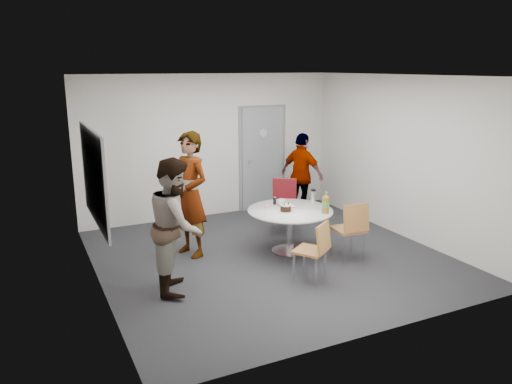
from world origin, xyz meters
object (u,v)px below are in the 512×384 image
chair_near_right (352,225)px  chair_far (284,199)px  person_left (176,225)px  person_right (302,175)px  table (292,215)px  door (262,159)px  whiteboard (94,177)px  chair_near_left (316,246)px  person_main (190,195)px

chair_near_right → chair_far: size_ratio=0.97×
person_left → person_right: person_left is taller
table → chair_far: table is taller
person_left → person_right: (3.16, 2.17, -0.07)m
door → person_right: 0.93m
whiteboard → person_left: whiteboard is taller
table → door: bearing=74.1°
chair_near_left → person_left: person_left is taller
whiteboard → person_main: size_ratio=1.00×
whiteboard → person_right: bearing=20.6°
whiteboard → door: bearing=32.7°
door → person_left: bearing=-132.5°
chair_near_left → chair_near_right: (0.89, 0.41, 0.04)m
person_main → person_left: size_ratio=1.10×
table → chair_near_left: bearing=-103.6°
chair_near_left → chair_far: bearing=38.0°
door → whiteboard: door is taller
door → chair_near_right: (-0.08, -3.12, -0.48)m
table → person_main: size_ratio=0.69×
person_left → door: bearing=-23.4°
person_main → chair_near_right: bearing=38.4°
door → person_left: (-2.69, -2.94, -0.16)m
chair_near_right → door: bearing=93.7°
chair_near_right → person_left: bearing=-178.8°
whiteboard → table: size_ratio=1.45×
person_right → chair_far: bearing=108.3°
table → person_right: size_ratio=0.82×
table → person_main: person_main is taller
chair_near_right → person_main: 2.45m
door → chair_far: bearing=-101.5°
door → table: size_ratio=1.61×
whiteboard → person_main: (1.42, 0.43, -0.50)m
door → person_right: door is taller
person_left → person_right: 3.83m
door → chair_near_right: size_ratio=2.36×
whiteboard → person_left: size_ratio=1.09×
chair_near_left → person_main: (-1.18, 1.68, 0.45)m
person_main → person_right: size_ratio=1.19×
chair_far → door: bearing=-68.0°
chair_near_right → chair_far: (-0.22, 1.68, 0.02)m
person_main → person_left: (-0.55, -1.09, -0.08)m
whiteboard → table: (2.87, -0.14, -0.85)m
chair_near_left → chair_near_right: bearing=-9.3°
person_left → person_main: bearing=-7.9°
chair_near_left → person_right: (1.43, 2.76, 0.30)m
door → table: door is taller
chair_near_right → chair_near_left: bearing=-149.9°
chair_near_right → person_main: (-2.06, 1.27, 0.41)m
table → person_right: bearing=55.0°
chair_near_left → chair_far: 2.20m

